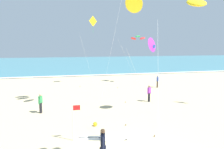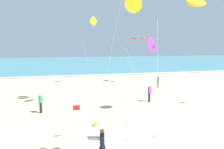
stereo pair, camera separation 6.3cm
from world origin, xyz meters
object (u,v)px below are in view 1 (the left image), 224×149
(kite_delta_violet_far, at_px, (152,45))
(bystander_green_top, at_px, (41,103))
(kite_diamond_golden_low, at_px, (93,23))
(bystander_purple_top, at_px, (149,93))
(kite_arc_cobalt_high, at_px, (165,0))
(beach_ball, at_px, (95,124))
(kite_arc_emerald_distant, at_px, (138,38))
(bystander_blue_top, at_px, (158,81))
(surfer_lead, at_px, (103,141))
(lifeguard_flag, at_px, (74,119))

(kite_delta_violet_far, xyz_separation_m, bystander_green_top, (-8.55, 2.01, -4.58))
(kite_diamond_golden_low, bearing_deg, bystander_purple_top, -69.88)
(kite_arc_cobalt_high, bearing_deg, beach_ball, 103.57)
(kite_arc_emerald_distant, bearing_deg, bystander_blue_top, -70.52)
(kite_arc_emerald_distant, xyz_separation_m, bystander_purple_top, (-2.50, -10.15, -5.56))
(kite_delta_violet_far, bearing_deg, kite_arc_cobalt_high, -111.42)
(surfer_lead, relative_size, bystander_purple_top, 1.64)
(surfer_lead, relative_size, bystander_green_top, 1.64)
(lifeguard_flag, bearing_deg, bystander_blue_top, 49.50)
(surfer_lead, height_order, bystander_green_top, surfer_lead)
(kite_arc_cobalt_high, xyz_separation_m, bystander_purple_top, (4.49, 11.57, -6.19))
(bystander_green_top, bearing_deg, kite_arc_emerald_distant, 42.89)
(lifeguard_flag, distance_m, beach_ball, 2.67)
(kite_delta_violet_far, xyz_separation_m, kite_arc_cobalt_high, (-3.25, -8.28, 1.61))
(surfer_lead, bearing_deg, kite_arc_emerald_distant, 65.81)
(surfer_lead, relative_size, kite_arc_emerald_distant, 0.39)
(kite_diamond_golden_low, bearing_deg, kite_arc_cobalt_high, -91.86)
(bystander_green_top, bearing_deg, bystander_purple_top, 7.45)
(kite_delta_violet_far, height_order, beach_ball, kite_delta_violet_far)
(surfer_lead, bearing_deg, bystander_green_top, 111.56)
(kite_delta_violet_far, relative_size, beach_ball, 21.40)
(surfer_lead, xyz_separation_m, kite_diamond_golden_low, (2.66, 20.09, 7.22))
(kite_delta_violet_far, relative_size, kite_diamond_golden_low, 0.65)
(surfer_lead, xyz_separation_m, kite_delta_violet_far, (5.20, 6.47, 4.34))
(kite_diamond_golden_low, distance_m, lifeguard_flag, 19.08)
(kite_diamond_golden_low, distance_m, beach_ball, 17.60)
(kite_delta_violet_far, height_order, kite_diamond_golden_low, kite_diamond_golden_low)
(kite_diamond_golden_low, height_order, bystander_green_top, kite_diamond_golden_low)
(bystander_green_top, bearing_deg, lifeguard_flag, -68.69)
(kite_arc_cobalt_high, height_order, kite_arc_emerald_distant, kite_arc_cobalt_high)
(lifeguard_flag, bearing_deg, kite_arc_cobalt_high, -56.00)
(kite_arc_emerald_distant, relative_size, bystander_purple_top, 4.19)
(kite_arc_emerald_distant, relative_size, bystander_blue_top, 4.19)
(beach_ball, bearing_deg, surfer_lead, -94.91)
(surfer_lead, xyz_separation_m, lifeguard_flag, (-1.11, 2.74, 0.21))
(kite_diamond_golden_low, relative_size, lifeguard_flag, 4.38)
(bystander_purple_top, bearing_deg, bystander_green_top, -172.55)
(kite_diamond_golden_low, bearing_deg, beach_ball, -98.34)
(lifeguard_flag, bearing_deg, kite_arc_emerald_distant, 59.64)
(kite_diamond_golden_low, distance_m, bystander_blue_top, 11.39)
(beach_ball, bearing_deg, bystander_blue_top, 49.19)
(surfer_lead, distance_m, kite_arc_emerald_distant, 22.47)
(bystander_purple_top, bearing_deg, beach_ball, -139.68)
(bystander_purple_top, bearing_deg, kite_arc_cobalt_high, -111.21)
(kite_arc_cobalt_high, bearing_deg, bystander_purple_top, 68.79)
(surfer_lead, distance_m, lifeguard_flag, 2.97)
(kite_arc_emerald_distant, height_order, bystander_green_top, kite_arc_emerald_distant)
(lifeguard_flag, bearing_deg, kite_delta_violet_far, 30.60)
(bystander_blue_top, xyz_separation_m, bystander_green_top, (-13.65, -7.61, 0.00))
(kite_arc_emerald_distant, bearing_deg, bystander_purple_top, -103.87)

